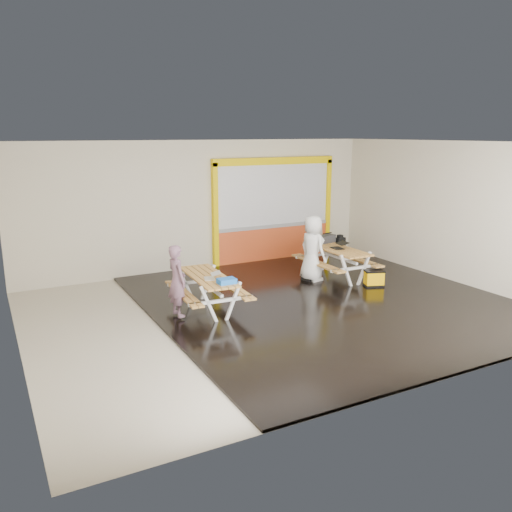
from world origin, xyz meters
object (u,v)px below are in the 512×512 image
dark_case (310,277)px  person_left (177,281)px  picnic_table_right (336,255)px  blue_pouch (227,281)px  picnic_table_left (208,284)px  toolbox (327,239)px  fluke_bag (374,278)px  person_right (313,248)px  laptop_right (339,246)px  backpack (340,244)px  laptop_left (212,277)px

dark_case → person_left: bearing=-164.5°
picnic_table_right → blue_pouch: bearing=-158.5°
picnic_table_right → picnic_table_left: bearing=-168.7°
toolbox → fluke_bag: bearing=-83.7°
person_right → fluke_bag: person_right is taller
picnic_table_right → fluke_bag: bearing=-71.1°
picnic_table_right → laptop_right: (0.02, -0.08, 0.25)m
picnic_table_left → picnic_table_right: 3.94m
picnic_table_right → person_left: bearing=-168.4°
laptop_right → toolbox: (0.15, 0.74, 0.05)m
person_right → backpack: bearing=-73.5°
laptop_left → toolbox: 4.40m
person_left → backpack: bearing=-78.4°
person_right → fluke_bag: (1.04, -1.14, -0.63)m
laptop_right → fluke_bag: bearing=-70.9°
picnic_table_left → laptop_right: size_ratio=4.82×
picnic_table_left → laptop_right: (3.88, 0.69, 0.28)m
laptop_left → picnic_table_right: bearing=14.8°
person_right → toolbox: person_right is taller
backpack → dark_case: size_ratio=1.16×
picnic_table_right → backpack: (0.58, 0.64, 0.13)m
person_left → blue_pouch: bearing=-128.1°
dark_case → fluke_bag: (1.04, -1.20, 0.11)m
laptop_right → blue_pouch: bearing=-159.6°
picnic_table_left → person_right: (3.18, 0.85, 0.27)m
picnic_table_left → laptop_left: laptop_left is taller
laptop_left → person_left: bearing=173.2°
picnic_table_left → backpack: (4.44, 1.41, 0.16)m
person_left → backpack: person_left is taller
picnic_table_right → person_right: person_right is taller
laptop_left → toolbox: toolbox is taller
backpack → person_right: bearing=-156.1°
picnic_table_left → blue_pouch: 0.75m
laptop_left → fluke_bag: 4.29m
person_left → laptop_left: bearing=-102.2°
blue_pouch → dark_case: bearing=27.8°
picnic_table_right → dark_case: bearing=168.1°
person_right → toolbox: bearing=-63.0°
picnic_table_left → laptop_left: 0.35m
backpack → dark_case: 1.50m
laptop_left → laptop_right: laptop_right is taller
person_left → toolbox: 5.03m
picnic_table_left → toolbox: (4.03, 1.44, 0.33)m
toolbox → fluke_bag: size_ratio=0.93×
picnic_table_left → dark_case: picnic_table_left is taller
laptop_right → blue_pouch: 4.03m
picnic_table_left → dark_case: (3.18, 0.91, -0.48)m
dark_case → fluke_bag: size_ratio=0.76×
backpack → blue_pouch: bearing=-154.0°
picnic_table_right → blue_pouch: blue_pouch is taller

